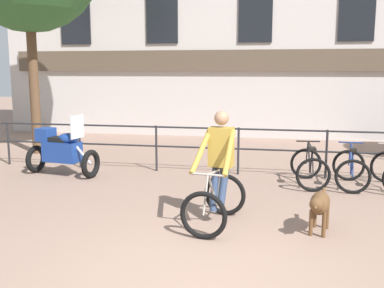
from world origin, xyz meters
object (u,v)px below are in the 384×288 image
object	(u,v)px
parked_bicycle_near_lamp	(309,168)
parked_bicycle_mid_left	(351,169)
cyclist_with_bike	(218,174)
dog	(320,204)
parked_motorcycle	(62,150)

from	to	relation	value
parked_bicycle_near_lamp	parked_bicycle_mid_left	xyz separation A→B (m)	(0.79, -0.00, 0.00)
parked_bicycle_near_lamp	parked_bicycle_mid_left	world-z (taller)	same
cyclist_with_bike	parked_bicycle_mid_left	bearing A→B (deg)	57.29
parked_bicycle_near_lamp	dog	bearing A→B (deg)	85.07
parked_motorcycle	parked_bicycle_near_lamp	world-z (taller)	parked_motorcycle
dog	parked_bicycle_near_lamp	size ratio (longest dim) A/B	0.84
parked_bicycle_near_lamp	cyclist_with_bike	bearing A→B (deg)	55.85
dog	parked_bicycle_mid_left	size ratio (longest dim) A/B	0.84
cyclist_with_bike	parked_bicycle_near_lamp	size ratio (longest dim) A/B	1.47
parked_motorcycle	parked_bicycle_near_lamp	distance (m)	5.30
dog	parked_bicycle_mid_left	bearing A→B (deg)	85.71
cyclist_with_bike	parked_bicycle_mid_left	xyz separation A→B (m)	(2.30, 2.62, -0.41)
cyclist_with_bike	parked_bicycle_near_lamp	world-z (taller)	cyclist_with_bike
cyclist_with_bike	parked_bicycle_mid_left	size ratio (longest dim) A/B	1.47
parked_motorcycle	parked_bicycle_near_lamp	size ratio (longest dim) A/B	1.44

